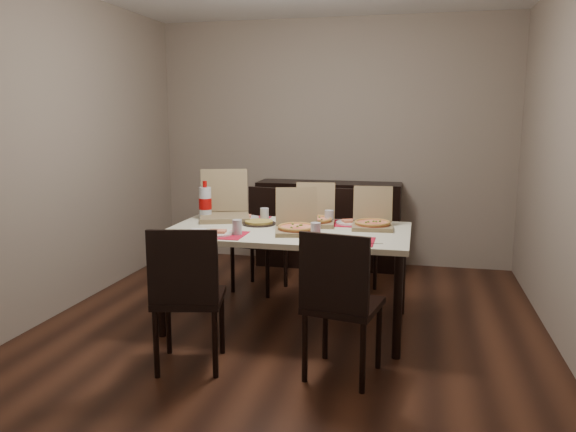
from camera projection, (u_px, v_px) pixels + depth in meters
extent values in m
cube|color=#402113|center=(291.00, 325.00, 4.34)|extent=(3.80, 4.00, 0.02)
cube|color=gray|center=(333.00, 143.00, 6.04)|extent=(3.80, 0.02, 2.60)
cube|color=gray|center=(62.00, 152.00, 4.54)|extent=(0.02, 4.00, 2.60)
cube|color=gray|center=(575.00, 160.00, 3.69)|extent=(0.02, 4.00, 2.60)
cube|color=black|center=(328.00, 224.00, 5.97)|extent=(1.50, 0.40, 0.90)
cube|color=beige|center=(288.00, 232.00, 4.21)|extent=(1.80, 1.00, 0.04)
cylinder|color=black|center=(161.00, 289.00, 4.05)|extent=(0.06, 0.06, 0.71)
cylinder|color=black|center=(398.00, 307.00, 3.67)|extent=(0.06, 0.06, 0.71)
cylinder|color=black|center=(206.00, 259.00, 4.89)|extent=(0.06, 0.06, 0.71)
cylinder|color=black|center=(402.00, 271.00, 4.51)|extent=(0.06, 0.06, 0.71)
cube|color=black|center=(189.00, 298.00, 3.56)|extent=(0.50, 0.50, 0.04)
cube|color=black|center=(183.00, 268.00, 3.32)|extent=(0.42, 0.12, 0.46)
cylinder|color=black|center=(156.00, 344.00, 3.42)|extent=(0.04, 0.04, 0.43)
cylinder|color=black|center=(215.00, 344.00, 3.42)|extent=(0.04, 0.04, 0.43)
cylinder|color=black|center=(168.00, 323.00, 3.77)|extent=(0.04, 0.04, 0.43)
cylinder|color=black|center=(222.00, 323.00, 3.77)|extent=(0.04, 0.04, 0.43)
cube|color=black|center=(343.00, 305.00, 3.42)|extent=(0.49, 0.49, 0.04)
cube|color=black|center=(334.00, 274.00, 3.20)|extent=(0.42, 0.11, 0.46)
cylinder|color=black|center=(305.00, 348.00, 3.37)|extent=(0.04, 0.04, 0.43)
cylinder|color=black|center=(363.00, 358.00, 3.23)|extent=(0.04, 0.04, 0.43)
cylinder|color=black|center=(325.00, 327.00, 3.69)|extent=(0.04, 0.04, 0.43)
cylinder|color=black|center=(379.00, 336.00, 3.55)|extent=(0.04, 0.04, 0.43)
cube|color=black|center=(259.00, 242.00, 5.13)|extent=(0.50, 0.50, 0.04)
cube|color=black|center=(269.00, 212.00, 5.26)|extent=(0.42, 0.12, 0.46)
cylinder|color=black|center=(286.00, 264.00, 5.26)|extent=(0.04, 0.04, 0.43)
cylinder|color=black|center=(252.00, 260.00, 5.41)|extent=(0.04, 0.04, 0.43)
cylinder|color=black|center=(268.00, 274.00, 4.94)|extent=(0.04, 0.04, 0.43)
cylinder|color=black|center=(233.00, 269.00, 5.09)|extent=(0.04, 0.04, 0.43)
cube|color=black|center=(352.00, 245.00, 5.02)|extent=(0.46, 0.46, 0.04)
cube|color=black|center=(357.00, 214.00, 5.15)|extent=(0.42, 0.07, 0.46)
cylinder|color=black|center=(375.00, 267.00, 5.17)|extent=(0.04, 0.04, 0.43)
cylinder|color=black|center=(337.00, 264.00, 5.29)|extent=(0.04, 0.04, 0.43)
cylinder|color=black|center=(368.00, 277.00, 4.84)|extent=(0.04, 0.04, 0.43)
cylinder|color=black|center=(327.00, 274.00, 4.95)|extent=(0.04, 0.04, 0.43)
cube|color=red|center=(218.00, 235.00, 4.01)|extent=(0.40, 0.30, 0.00)
cylinder|color=white|center=(218.00, 233.00, 4.01)|extent=(0.22, 0.22, 0.01)
cube|color=#FFCA7F|center=(217.00, 231.00, 4.00)|extent=(0.13, 0.11, 0.02)
cylinder|color=#AFB2BA|center=(237.00, 227.00, 4.00)|extent=(0.07, 0.07, 0.11)
cube|color=#B2B2B7|center=(195.00, 234.00, 4.03)|extent=(0.20, 0.04, 0.00)
cube|color=white|center=(199.00, 231.00, 4.08)|extent=(0.13, 0.13, 0.02)
cube|color=red|center=(345.00, 241.00, 3.81)|extent=(0.40, 0.30, 0.00)
cylinder|color=white|center=(345.00, 240.00, 3.81)|extent=(0.22, 0.22, 0.01)
cube|color=#FFCA7F|center=(345.00, 237.00, 3.80)|extent=(0.14, 0.11, 0.02)
cylinder|color=#AFB2BA|center=(316.00, 230.00, 3.89)|extent=(0.07, 0.07, 0.11)
cube|color=#B2B2B7|center=(368.00, 243.00, 3.73)|extent=(0.20, 0.04, 0.00)
cube|color=red|center=(244.00, 219.00, 4.62)|extent=(0.40, 0.30, 0.00)
cylinder|color=white|center=(244.00, 218.00, 4.62)|extent=(0.25, 0.25, 0.01)
cube|color=#FFCA7F|center=(244.00, 216.00, 4.62)|extent=(0.14, 0.12, 0.02)
cylinder|color=#AFB2BA|center=(264.00, 215.00, 4.50)|extent=(0.07, 0.07, 0.11)
cube|color=#B2B2B7|center=(224.00, 217.00, 4.69)|extent=(0.20, 0.04, 0.00)
cube|color=white|center=(227.00, 216.00, 4.69)|extent=(0.13, 0.13, 0.02)
cube|color=red|center=(350.00, 224.00, 4.41)|extent=(0.40, 0.30, 0.00)
cylinder|color=white|center=(350.00, 223.00, 4.41)|extent=(0.22, 0.22, 0.01)
cube|color=#FFCA7F|center=(350.00, 221.00, 4.41)|extent=(0.15, 0.13, 0.02)
cylinder|color=#AFB2BA|center=(329.00, 217.00, 4.40)|extent=(0.07, 0.07, 0.11)
cube|color=#B2B2B7|center=(373.00, 224.00, 4.40)|extent=(0.20, 0.04, 0.00)
cube|color=white|center=(304.00, 230.00, 4.12)|extent=(0.16, 0.16, 0.02)
cube|color=olive|center=(297.00, 231.00, 4.06)|extent=(0.37, 0.37, 0.03)
cube|color=olive|center=(297.00, 206.00, 4.18)|extent=(0.32, 0.14, 0.28)
cylinder|color=#FFCA7F|center=(297.00, 228.00, 4.05)|extent=(0.32, 0.32, 0.02)
cube|color=olive|center=(372.00, 227.00, 4.23)|extent=(0.32, 0.32, 0.03)
cube|color=olive|center=(373.00, 204.00, 4.35)|extent=(0.30, 0.09, 0.27)
cylinder|color=#FFCA7F|center=(372.00, 223.00, 4.23)|extent=(0.28, 0.28, 0.02)
cube|color=olive|center=(225.00, 217.00, 4.59)|extent=(0.50, 0.50, 0.04)
cube|color=olive|center=(224.00, 190.00, 4.75)|extent=(0.40, 0.21, 0.35)
cube|color=olive|center=(314.00, 223.00, 4.37)|extent=(0.35, 0.35, 0.03)
cube|color=olive|center=(315.00, 200.00, 4.49)|extent=(0.32, 0.11, 0.28)
cylinder|color=#FFCA7F|center=(314.00, 220.00, 4.36)|extent=(0.30, 0.30, 0.02)
cylinder|color=black|center=(259.00, 224.00, 4.39)|extent=(0.26, 0.26, 0.01)
cylinder|color=gold|center=(259.00, 222.00, 4.38)|extent=(0.22, 0.22, 0.02)
imported|color=white|center=(305.00, 223.00, 4.35)|extent=(0.14, 0.14, 0.03)
cylinder|color=silver|center=(205.00, 203.00, 4.61)|extent=(0.10, 0.10, 0.26)
cylinder|color=#AA0907|center=(205.00, 204.00, 4.61)|extent=(0.11, 0.11, 0.09)
cylinder|color=#AA0907|center=(205.00, 184.00, 4.58)|extent=(0.03, 0.03, 0.05)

